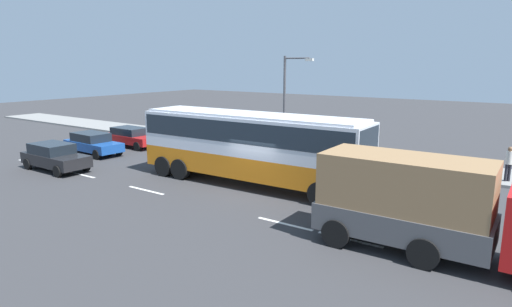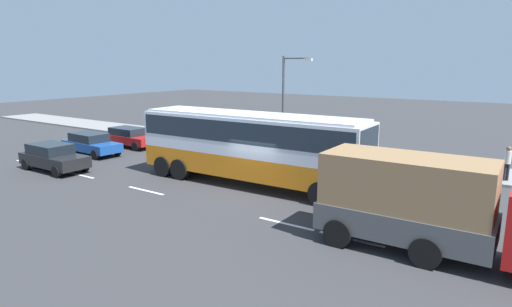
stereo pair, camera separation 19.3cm
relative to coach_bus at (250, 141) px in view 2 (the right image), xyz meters
The scene contains 11 objects.
ground_plane 2.52m from the coach_bus, 28.63° to the right, with size 120.00×120.00×0.00m, color #333335.
sidewalk_curb 8.94m from the coach_bus, 83.15° to the left, with size 80.00×4.00×0.15m, color gray.
lane_centreline 5.37m from the coach_bus, 49.52° to the right, with size 36.57×0.16×0.01m.
coach_bus is the anchor object (origin of this frame).
cargo_truck 10.18m from the coach_bus, 19.50° to the right, with size 7.81×2.65×3.09m.
car_red_compact 13.65m from the coach_bus, 165.82° to the left, with size 4.60×1.92×1.41m.
car_blue_saloon 13.12m from the coach_bus, behind, with size 4.57×2.04×1.44m.
car_black_sedan 11.71m from the coach_bus, 160.34° to the right, with size 4.41×1.91×1.53m.
pedestrian_near_curb 8.27m from the coach_bus, 91.74° to the left, with size 0.32×0.32×1.55m.
pedestrian_at_crossing 13.09m from the coach_bus, 35.30° to the left, with size 0.32×0.32×1.78m.
street_lamp 7.72m from the coach_bus, 106.55° to the left, with size 2.10×0.24×6.33m.
Camera 2 is at (11.14, -16.73, 5.99)m, focal length 30.41 mm.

